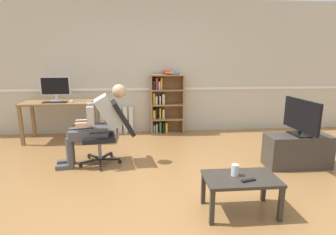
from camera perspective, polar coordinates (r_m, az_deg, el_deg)
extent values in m
plane|color=olive|center=(3.45, -1.28, -14.67)|extent=(18.00, 18.00, 0.00)
cube|color=beige|center=(5.71, -3.15, 10.38)|extent=(12.00, 0.10, 2.70)
cube|color=white|center=(5.68, -3.07, 6.01)|extent=(12.00, 0.03, 0.05)
cube|color=olive|center=(5.55, -28.61, -1.60)|extent=(0.06, 0.06, 0.72)
cube|color=olive|center=(5.18, -16.33, -1.45)|extent=(0.06, 0.06, 0.72)
cube|color=olive|center=(5.71, -15.29, -0.10)|extent=(0.06, 0.06, 0.72)
cube|color=olive|center=(6.04, -26.59, -0.32)|extent=(0.06, 0.06, 0.72)
cube|color=olive|center=(5.52, -22.18, 2.97)|extent=(1.28, 0.63, 0.04)
cube|color=silver|center=(5.59, -22.53, 3.30)|extent=(0.18, 0.14, 0.01)
cube|color=silver|center=(5.60, -22.51, 3.90)|extent=(0.04, 0.02, 0.10)
cube|color=silver|center=(5.57, -22.71, 6.16)|extent=(0.55, 0.02, 0.35)
cube|color=black|center=(5.56, -22.75, 6.15)|extent=(0.51, 0.00, 0.31)
cube|color=black|center=(5.39, -22.77, 3.00)|extent=(0.43, 0.12, 0.02)
cube|color=white|center=(5.32, -19.75, 3.21)|extent=(0.06, 0.10, 0.03)
cube|color=olive|center=(5.56, -3.51, 2.71)|extent=(0.03, 0.28, 1.24)
cube|color=olive|center=(5.62, 3.14, 2.82)|extent=(0.03, 0.28, 1.24)
cube|color=olive|center=(5.72, -0.29, 3.01)|extent=(0.65, 0.02, 1.24)
cube|color=olive|center=(5.72, -0.17, -3.20)|extent=(0.62, 0.28, 0.03)
cube|color=olive|center=(5.64, -0.17, -0.25)|extent=(0.62, 0.28, 0.03)
cube|color=olive|center=(5.58, -0.17, 2.77)|extent=(0.62, 0.28, 0.03)
cube|color=olive|center=(5.53, -0.17, 5.85)|extent=(0.62, 0.28, 0.03)
cube|color=olive|center=(5.51, -0.18, 8.97)|extent=(0.62, 0.28, 0.03)
cube|color=#6699A3|center=(5.67, -2.94, -2.31)|extent=(0.04, 0.19, 0.17)
cube|color=gold|center=(5.60, -2.97, 0.72)|extent=(0.05, 0.19, 0.18)
cube|color=gold|center=(5.55, -3.02, 4.03)|extent=(0.04, 0.19, 0.23)
cube|color=black|center=(5.50, -3.05, 6.86)|extent=(0.05, 0.19, 0.18)
cube|color=beige|center=(5.69, -2.40, -2.16)|extent=(0.03, 0.19, 0.19)
cube|color=black|center=(5.61, -2.48, 0.96)|extent=(0.02, 0.19, 0.22)
cube|color=beige|center=(5.53, -2.48, 3.71)|extent=(0.04, 0.19, 0.17)
cube|color=red|center=(5.50, -2.42, 7.19)|extent=(0.04, 0.19, 0.24)
cube|color=#38844C|center=(5.69, -1.65, -1.95)|extent=(0.04, 0.19, 0.23)
cube|color=gold|center=(5.62, -1.70, 0.97)|extent=(0.03, 0.19, 0.22)
cube|color=white|center=(5.56, -1.72, 3.77)|extent=(0.03, 0.19, 0.17)
cube|color=beige|center=(5.52, -1.86, 6.81)|extent=(0.04, 0.19, 0.16)
cube|color=black|center=(5.66, -0.95, -2.12)|extent=(0.03, 0.19, 0.21)
cube|color=beige|center=(5.59, -0.95, 0.81)|extent=(0.03, 0.19, 0.20)
cube|color=beige|center=(5.54, -1.00, 3.93)|extent=(0.05, 0.19, 0.21)
cube|color=orange|center=(5.51, -1.42, 7.16)|extent=(0.03, 0.19, 0.23)
cube|color=gold|center=(5.69, -0.37, -2.05)|extent=(0.04, 0.19, 0.20)
cube|color=gold|center=(5.62, -1.09, 0.82)|extent=(0.03, 0.19, 0.19)
cube|color=#2D519E|center=(5.49, 1.34, 9.22)|extent=(0.16, 0.22, 0.02)
cube|color=orange|center=(5.47, 0.21, 9.47)|extent=(0.16, 0.22, 0.02)
cube|color=red|center=(5.53, -0.29, 9.75)|extent=(0.16, 0.22, 0.02)
cube|color=white|center=(5.81, -13.68, -0.57)|extent=(0.09, 0.08, 0.56)
cube|color=white|center=(5.80, -12.51, -0.55)|extent=(0.09, 0.08, 0.56)
cube|color=white|center=(5.78, -11.34, -0.53)|extent=(0.09, 0.08, 0.56)
cube|color=white|center=(5.77, -10.16, -0.51)|extent=(0.09, 0.08, 0.56)
cube|color=white|center=(5.76, -8.98, -0.48)|extent=(0.09, 0.08, 0.56)
cube|color=white|center=(5.75, -7.79, -0.46)|extent=(0.09, 0.08, 0.56)
cube|color=black|center=(4.14, -14.06, -9.22)|extent=(0.09, 0.30, 0.02)
cylinder|color=black|center=(4.01, -14.00, -10.51)|extent=(0.03, 0.06, 0.06)
cube|color=black|center=(4.24, -12.14, -8.59)|extent=(0.30, 0.08, 0.02)
cylinder|color=black|center=(4.21, -10.12, -9.17)|extent=(0.06, 0.03, 0.06)
cube|color=black|center=(4.39, -12.97, -7.85)|extent=(0.17, 0.28, 0.02)
cylinder|color=black|center=(4.52, -11.87, -7.70)|extent=(0.04, 0.06, 0.06)
cube|color=black|center=(4.39, -15.28, -7.98)|extent=(0.24, 0.24, 0.02)
cylinder|color=black|center=(4.52, -16.37, -7.95)|extent=(0.06, 0.05, 0.06)
cube|color=black|center=(4.24, -16.04, -8.80)|extent=(0.28, 0.17, 0.02)
cylinder|color=black|center=(4.22, -17.98, -9.61)|extent=(0.06, 0.05, 0.06)
cylinder|color=gray|center=(4.22, -14.22, -6.45)|extent=(0.05, 0.05, 0.30)
cube|color=black|center=(4.17, -14.36, -4.05)|extent=(0.53, 0.53, 0.07)
cube|color=black|center=(4.11, -9.50, 0.00)|extent=(0.39, 0.48, 0.52)
cube|color=black|center=(4.38, -14.24, -1.26)|extent=(0.28, 0.09, 0.03)
cube|color=black|center=(3.88, -14.13, -3.07)|extent=(0.28, 0.09, 0.03)
cube|color=#4C4C51|center=(4.14, -14.44, -2.66)|extent=(0.31, 0.38, 0.14)
cube|color=#B2B2AD|center=(4.08, -12.47, 1.26)|extent=(0.46, 0.40, 0.52)
sphere|color=#D6A884|center=(4.04, -10.33, 5.53)|extent=(0.20, 0.20, 0.20)
cube|color=black|center=(4.13, -18.40, -1.53)|extent=(0.15, 0.06, 0.02)
cube|color=#4C4C51|center=(4.25, -17.25, -2.85)|extent=(0.43, 0.20, 0.13)
cylinder|color=#4C4C51|center=(4.34, -19.79, -6.28)|extent=(0.10, 0.10, 0.46)
cube|color=#4C4C51|center=(4.42, -20.90, -8.77)|extent=(0.23, 0.13, 0.06)
cube|color=#4C4C51|center=(4.06, -17.35, -3.60)|extent=(0.43, 0.20, 0.13)
cylinder|color=#4C4C51|center=(4.15, -20.01, -7.16)|extent=(0.10, 0.10, 0.46)
cube|color=#4C4C51|center=(4.23, -21.17, -9.75)|extent=(0.23, 0.13, 0.06)
cube|color=#B2B2AD|center=(4.24, -16.00, 1.22)|extent=(0.11, 0.10, 0.26)
cube|color=#D6A884|center=(4.21, -17.26, -0.89)|extent=(0.25, 0.11, 0.07)
cube|color=#B2B2AD|center=(3.92, -16.08, 0.31)|extent=(0.11, 0.10, 0.26)
cube|color=#D6A884|center=(4.02, -17.36, -1.52)|extent=(0.25, 0.11, 0.07)
cube|color=#3D3833|center=(4.41, 25.64, -6.35)|extent=(0.92, 0.38, 0.48)
cube|color=black|center=(4.34, 25.96, -3.24)|extent=(0.22, 0.33, 0.02)
cylinder|color=black|center=(4.33, 26.00, -2.79)|extent=(0.04, 0.04, 0.05)
cube|color=black|center=(4.28, 26.33, 0.44)|extent=(0.09, 0.76, 0.45)
cube|color=#9EBCF4|center=(4.29, 26.57, 0.45)|extent=(0.06, 0.72, 0.41)
cube|color=#332D28|center=(2.75, 9.29, -18.29)|extent=(0.04, 0.04, 0.36)
cube|color=#332D28|center=(2.98, 22.74, -16.55)|extent=(0.04, 0.04, 0.36)
cube|color=#332D28|center=(3.29, 19.57, -13.43)|extent=(0.04, 0.04, 0.36)
cube|color=#332D28|center=(3.08, 7.47, -14.62)|extent=(0.04, 0.04, 0.36)
cube|color=#332D28|center=(2.92, 15.17, -12.33)|extent=(0.75, 0.45, 0.03)
cylinder|color=silver|center=(2.91, 13.96, -10.71)|extent=(0.08, 0.08, 0.12)
cube|color=black|center=(2.84, 16.62, -12.57)|extent=(0.15, 0.07, 0.02)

